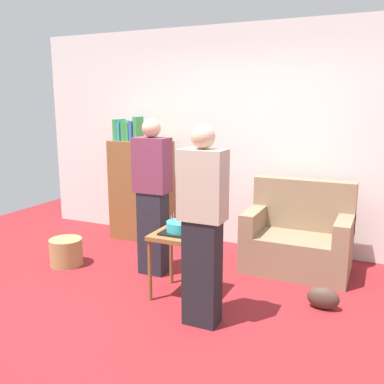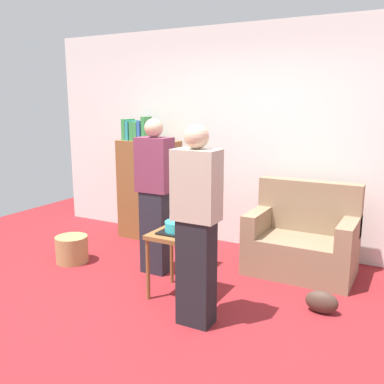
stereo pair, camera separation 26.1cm
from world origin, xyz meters
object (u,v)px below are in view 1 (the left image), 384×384
object	(u,v)px
wicker_basket	(66,252)
handbag	(323,298)
bookshelf	(141,188)
person_blowing_candles	(153,196)
couch	(298,239)
side_table	(181,243)
birthday_cake	(181,227)
person_holding_cake	(202,226)

from	to	relation	value
wicker_basket	handbag	world-z (taller)	wicker_basket
bookshelf	wicker_basket	distance (m)	1.32
person_blowing_candles	handbag	size ratio (longest dim) A/B	5.82
couch	side_table	world-z (taller)	couch
birthday_cake	wicker_basket	xyz separation A→B (m)	(-1.51, 0.16, -0.52)
birthday_cake	handbag	size ratio (longest dim) A/B	1.14
couch	birthday_cake	distance (m)	1.45
couch	side_table	size ratio (longest dim) A/B	1.79
bookshelf	couch	bearing A→B (deg)	-5.72
couch	person_holding_cake	world-z (taller)	person_holding_cake
bookshelf	person_blowing_candles	distance (m)	1.21
person_blowing_candles	wicker_basket	size ratio (longest dim) A/B	4.53
person_blowing_candles	birthday_cake	bearing A→B (deg)	-37.55
person_blowing_candles	wicker_basket	xyz separation A→B (m)	(-1.00, -0.22, -0.68)
handbag	person_holding_cake	bearing A→B (deg)	-142.73
wicker_basket	handbag	bearing A→B (deg)	2.56
wicker_basket	birthday_cake	bearing A→B (deg)	-6.00
person_blowing_candles	handbag	distance (m)	1.92
bookshelf	side_table	size ratio (longest dim) A/B	2.61
person_holding_cake	birthday_cake	bearing A→B (deg)	-18.17
bookshelf	person_blowing_candles	bearing A→B (deg)	-52.65
bookshelf	side_table	xyz separation A→B (m)	(1.24, -1.33, -0.16)
side_table	bookshelf	bearing A→B (deg)	132.85
person_blowing_candles	person_holding_cake	xyz separation A→B (m)	(0.89, -0.76, 0.00)
side_table	birthday_cake	bearing A→B (deg)	-139.77
bookshelf	birthday_cake	bearing A→B (deg)	-47.15
wicker_basket	handbag	distance (m)	2.77
bookshelf	birthday_cake	xyz separation A→B (m)	(1.24, -1.33, -0.02)
birthday_cake	person_holding_cake	distance (m)	0.57
couch	person_blowing_candles	size ratio (longest dim) A/B	0.67
birthday_cake	person_holding_cake	xyz separation A→B (m)	(0.38, -0.38, 0.17)
person_blowing_candles	handbag	xyz separation A→B (m)	(1.77, -0.10, -0.73)
wicker_basket	person_blowing_candles	bearing A→B (deg)	12.49
bookshelf	handbag	xyz separation A→B (m)	(2.49, -1.05, -0.58)
birthday_cake	wicker_basket	size ratio (longest dim) A/B	0.89
bookshelf	handbag	distance (m)	2.77
bookshelf	side_table	world-z (taller)	bookshelf
side_table	wicker_basket	size ratio (longest dim) A/B	1.71
birthday_cake	person_blowing_candles	size ratio (longest dim) A/B	0.20
handbag	person_blowing_candles	bearing A→B (deg)	176.86
wicker_basket	side_table	bearing A→B (deg)	-6.00
birthday_cake	couch	bearing A→B (deg)	52.48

